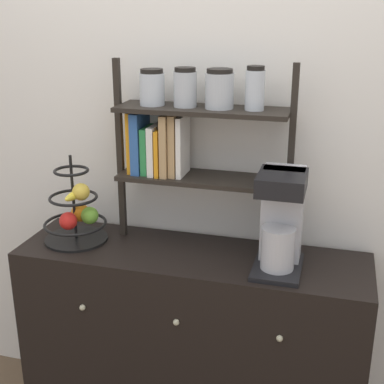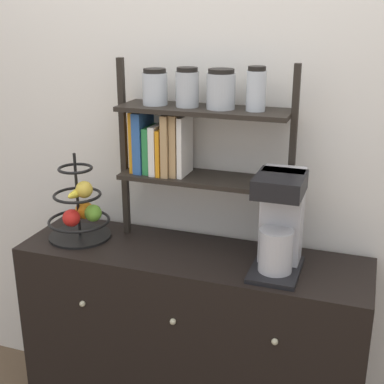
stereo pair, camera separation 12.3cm
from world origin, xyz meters
The scene contains 5 objects.
wall_back centered at (0.00, 0.44, 1.30)m, with size 7.00×0.05×2.60m, color silver.
sideboard centered at (0.00, 0.20, 0.42)m, with size 1.39×0.41×0.85m.
coffee_maker centered at (0.34, 0.18, 1.04)m, with size 0.17×0.25×0.37m.
fruit_stand centered at (-0.48, 0.19, 0.97)m, with size 0.26×0.26×0.36m.
shelf_hutch centered at (-0.06, 0.31, 1.32)m, with size 0.71×0.20×0.73m.
Camera 1 is at (0.51, -1.64, 1.77)m, focal length 50.00 mm.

